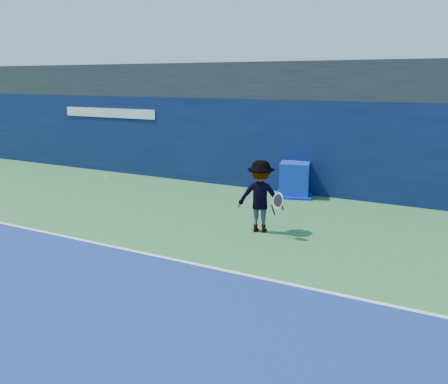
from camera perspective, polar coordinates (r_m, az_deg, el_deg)
The scene contains 7 objects.
ground at distance 9.08m, azimuth -22.18°, elevation -11.96°, with size 80.00×80.00×0.00m, color #316E38.
baseline at distance 11.00m, azimuth -9.88°, elevation -6.74°, with size 24.00×0.10×0.01m, color white.
stadium_band at distance 17.76m, azimuth 7.67°, elevation 12.53°, with size 36.00×3.00×1.20m, color black.
back_wall_assembly at distance 16.98m, azimuth 6.17°, elevation 5.45°, with size 36.00×1.03×3.00m.
equipment_cart at distance 15.98m, azimuth 8.06°, elevation 1.28°, with size 1.42×1.42×1.08m.
tennis_player at distance 12.10m, azimuth 4.20°, elevation -0.49°, with size 1.39×0.94×1.76m.
tennis_ball at distance 13.88m, azimuth -13.43°, elevation 1.67°, with size 0.07×0.07×0.07m.
Camera 1 is at (6.66, -4.96, 3.66)m, focal length 40.00 mm.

